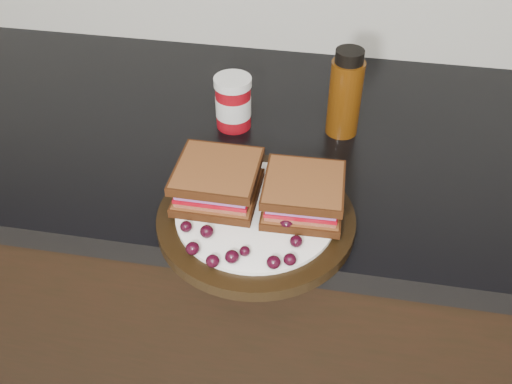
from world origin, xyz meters
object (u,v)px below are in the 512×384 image
condiment_jar (233,103)px  plate (256,219)px  sandwich_left (218,182)px  oil_bottle (345,93)px

condiment_jar → plate: bearing=-70.9°
condiment_jar → sandwich_left: bearing=-84.0°
plate → condiment_jar: 0.25m
condiment_jar → oil_bottle: bearing=4.9°
oil_bottle → plate: bearing=-112.4°
sandwich_left → oil_bottle: size_ratio=0.76×
plate → oil_bottle: oil_bottle is taller
plate → condiment_jar: condiment_jar is taller
condiment_jar → oil_bottle: 0.19m
plate → sandwich_left: 0.08m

